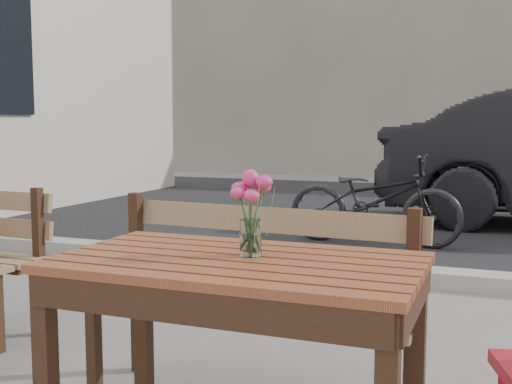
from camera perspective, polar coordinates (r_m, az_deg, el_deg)
street at (r=6.98m, az=13.99°, el=-3.61°), size 30.00×8.12×0.12m
backdrop_buildings at (r=16.36m, az=19.22°, el=14.27°), size 15.50×4.00×8.00m
main_table at (r=2.16m, az=-1.63°, el=-9.05°), size 1.20×0.70×0.74m
main_bench at (r=2.72m, az=-0.21°, el=-7.72°), size 1.44×0.51×0.88m
main_vase at (r=2.14m, az=-0.48°, el=-0.93°), size 0.16×0.16×0.29m
bicycle at (r=6.38m, az=10.43°, el=-0.63°), size 1.72×0.65×0.90m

